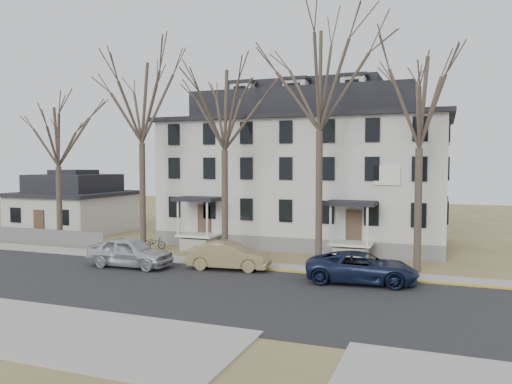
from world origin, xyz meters
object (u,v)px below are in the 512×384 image
at_px(tree_bungalow, 58,133).
at_px(bicycle_left, 154,243).
at_px(tree_far_left, 141,96).
at_px(small_house, 74,206).
at_px(tree_mid_right, 420,95).
at_px(car_silver, 130,253).
at_px(tree_center, 320,73).
at_px(car_tan, 229,256).
at_px(boarding_house, 305,171).
at_px(car_navy, 362,268).
at_px(tree_mid_left, 224,104).

height_order(tree_bungalow, bicycle_left, tree_bungalow).
bearing_deg(tree_far_left, small_house, 150.61).
bearing_deg(tree_mid_right, bicycle_left, 176.24).
bearing_deg(bicycle_left, car_silver, -162.80).
relative_size(tree_far_left, tree_center, 0.93).
bearing_deg(bicycle_left, tree_mid_right, -95.82).
relative_size(tree_far_left, car_silver, 2.76).
bearing_deg(tree_bungalow, car_silver, -26.59).
height_order(tree_center, bicycle_left, tree_center).
bearing_deg(tree_far_left, car_tan, -22.63).
relative_size(car_silver, bicycle_left, 2.95).
distance_m(boarding_house, car_tan, 12.32).
relative_size(boarding_house, bicycle_left, 12.33).
xyz_separation_m(small_house, tree_center, (23.00, -6.20, 8.84)).
height_order(tree_bungalow, car_silver, tree_bungalow).
relative_size(tree_bungalow, car_silver, 2.17).
xyz_separation_m(tree_mid_right, car_silver, (-15.35, -4.58, -8.75)).
xyz_separation_m(boarding_house, car_tan, (-1.35, -11.34, -4.62)).
height_order(tree_far_left, tree_bungalow, tree_far_left).
distance_m(tree_mid_right, car_tan, 13.61).
xyz_separation_m(small_house, tree_mid_right, (28.50, -6.20, 7.35)).
height_order(tree_center, car_navy, tree_center).
relative_size(car_silver, car_navy, 0.91).
bearing_deg(car_tan, bicycle_left, 52.60).
distance_m(boarding_house, car_navy, 14.14).
bearing_deg(tree_center, car_tan, -143.76).
bearing_deg(tree_bungalow, car_navy, -9.63).
distance_m(car_silver, car_navy, 12.95).
distance_m(tree_center, car_tan, 11.65).
bearing_deg(car_tan, small_house, 55.89).
relative_size(car_tan, car_navy, 0.85).
distance_m(boarding_house, tree_mid_left, 9.66).
bearing_deg(car_silver, tree_far_left, 24.02).
bearing_deg(car_silver, bicycle_left, 18.14).
bearing_deg(tree_mid_right, tree_far_left, 180.00).
height_order(tree_mid_right, car_silver, tree_mid_right).
distance_m(tree_far_left, bicycle_left, 9.97).
xyz_separation_m(tree_far_left, tree_mid_right, (17.50, 0.00, -0.74)).
bearing_deg(boarding_house, tree_center, -69.80).
height_order(tree_mid_right, bicycle_left, tree_mid_right).
bearing_deg(tree_center, car_silver, -155.07).
height_order(boarding_house, car_silver, boarding_house).
height_order(tree_center, tree_bungalow, tree_center).
distance_m(car_tan, car_navy, 7.45).
xyz_separation_m(tree_bungalow, car_tan, (14.65, -3.19, -7.35)).
bearing_deg(tree_bungalow, tree_far_left, 0.00).
bearing_deg(boarding_house, car_tan, -96.79).
xyz_separation_m(tree_bungalow, car_silver, (9.15, -4.58, -7.27)).
xyz_separation_m(tree_center, bicycle_left, (-11.85, 1.14, -10.64)).
distance_m(tree_mid_left, car_navy, 13.22).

